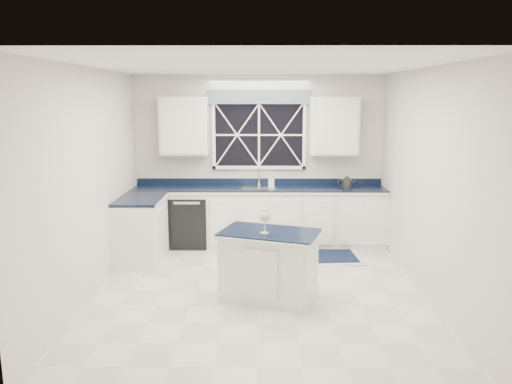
{
  "coord_description": "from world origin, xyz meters",
  "views": [
    {
      "loc": [
        0.01,
        -5.79,
        2.36
      ],
      "look_at": [
        -0.03,
        0.4,
        1.17
      ],
      "focal_mm": 35.0,
      "sensor_mm": 36.0,
      "label": 1
    }
  ],
  "objects_px": {
    "island": "(269,265)",
    "faucet": "(259,176)",
    "dishwasher": "(190,220)",
    "kettle": "(347,182)",
    "wine_glass": "(265,216)",
    "soap_bottle": "(271,180)"
  },
  "relations": [
    {
      "from": "faucet",
      "to": "island",
      "type": "xyz_separation_m",
      "value": [
        0.12,
        -2.36,
        -0.69
      ]
    },
    {
      "from": "dishwasher",
      "to": "wine_glass",
      "type": "distance_m",
      "value": 2.6
    },
    {
      "from": "island",
      "to": "kettle",
      "type": "height_order",
      "value": "kettle"
    },
    {
      "from": "dishwasher",
      "to": "soap_bottle",
      "type": "xyz_separation_m",
      "value": [
        1.3,
        0.19,
        0.62
      ]
    },
    {
      "from": "soap_bottle",
      "to": "dishwasher",
      "type": "bearing_deg",
      "value": -171.7
    },
    {
      "from": "soap_bottle",
      "to": "island",
      "type": "bearing_deg",
      "value": -91.81
    },
    {
      "from": "island",
      "to": "faucet",
      "type": "bearing_deg",
      "value": 111.36
    },
    {
      "from": "kettle",
      "to": "soap_bottle",
      "type": "relative_size",
      "value": 1.55
    },
    {
      "from": "dishwasher",
      "to": "faucet",
      "type": "height_order",
      "value": "faucet"
    },
    {
      "from": "faucet",
      "to": "kettle",
      "type": "xyz_separation_m",
      "value": [
        1.38,
        -0.19,
        -0.07
      ]
    },
    {
      "from": "kettle",
      "to": "soap_bottle",
      "type": "xyz_separation_m",
      "value": [
        -1.19,
        0.18,
        -0.0
      ]
    },
    {
      "from": "kettle",
      "to": "faucet",
      "type": "bearing_deg",
      "value": -179.22
    },
    {
      "from": "dishwasher",
      "to": "faucet",
      "type": "xyz_separation_m",
      "value": [
        1.1,
        0.19,
        0.69
      ]
    },
    {
      "from": "kettle",
      "to": "island",
      "type": "bearing_deg",
      "value": -111.72
    },
    {
      "from": "island",
      "to": "soap_bottle",
      "type": "bearing_deg",
      "value": 106.58
    },
    {
      "from": "dishwasher",
      "to": "faucet",
      "type": "distance_m",
      "value": 1.31
    },
    {
      "from": "kettle",
      "to": "dishwasher",
      "type": "bearing_deg",
      "value": -171.37
    },
    {
      "from": "dishwasher",
      "to": "wine_glass",
      "type": "relative_size",
      "value": 2.89
    },
    {
      "from": "faucet",
      "to": "wine_glass",
      "type": "bearing_deg",
      "value": -88.38
    },
    {
      "from": "faucet",
      "to": "soap_bottle",
      "type": "bearing_deg",
      "value": -1.53
    },
    {
      "from": "dishwasher",
      "to": "kettle",
      "type": "height_order",
      "value": "kettle"
    },
    {
      "from": "kettle",
      "to": "wine_glass",
      "type": "xyz_separation_m",
      "value": [
        -1.32,
        -2.24,
        -0.01
      ]
    }
  ]
}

